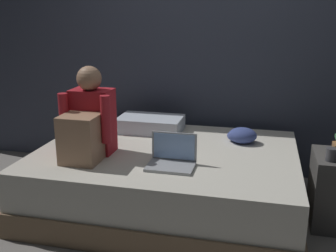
# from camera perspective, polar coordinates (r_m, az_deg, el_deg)

# --- Properties ---
(ground_plane) EXTENTS (8.00, 8.00, 0.00)m
(ground_plane) POSITION_cam_1_polar(r_m,az_deg,el_deg) (2.98, 2.31, -14.26)
(ground_plane) COLOR gray
(wall_back) EXTENTS (5.60, 0.10, 2.70)m
(wall_back) POSITION_cam_1_polar(r_m,az_deg,el_deg) (3.76, 6.27, 13.64)
(wall_back) COLOR #383D4C
(wall_back) RESTS_ON ground_plane
(bed) EXTENTS (2.00, 1.50, 0.47)m
(bed) POSITION_cam_1_polar(r_m,az_deg,el_deg) (3.17, -0.14, -7.50)
(bed) COLOR #7A6047
(bed) RESTS_ON ground_plane
(person_sitting) EXTENTS (0.39, 0.44, 0.66)m
(person_sitting) POSITION_cam_1_polar(r_m,az_deg,el_deg) (2.94, -11.36, 0.44)
(person_sitting) COLOR #B21E28
(person_sitting) RESTS_ON bed
(laptop) EXTENTS (0.32, 0.23, 0.22)m
(laptop) POSITION_cam_1_polar(r_m,az_deg,el_deg) (2.75, 0.58, -4.63)
(laptop) COLOR #9EA0A5
(laptop) RESTS_ON bed
(pillow) EXTENTS (0.56, 0.36, 0.13)m
(pillow) POSITION_cam_1_polar(r_m,az_deg,el_deg) (3.54, -2.51, 0.28)
(pillow) COLOR silver
(pillow) RESTS_ON bed
(mug) EXTENTS (0.08, 0.08, 0.09)m
(mug) POSITION_cam_1_polar(r_m,az_deg,el_deg) (2.92, 22.32, -3.79)
(mug) COLOR #3D3D42
(mug) RESTS_ON nightstand
(clothes_pile) EXTENTS (0.24, 0.20, 0.13)m
(clothes_pile) POSITION_cam_1_polar(r_m,az_deg,el_deg) (3.29, 10.40, -1.34)
(clothes_pile) COLOR #3D4C8E
(clothes_pile) RESTS_ON bed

